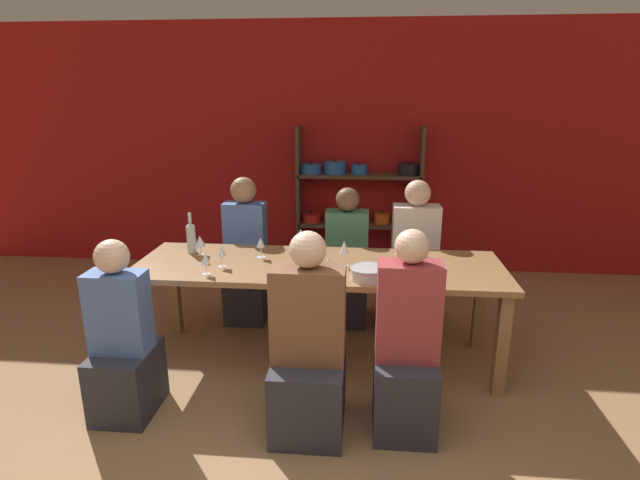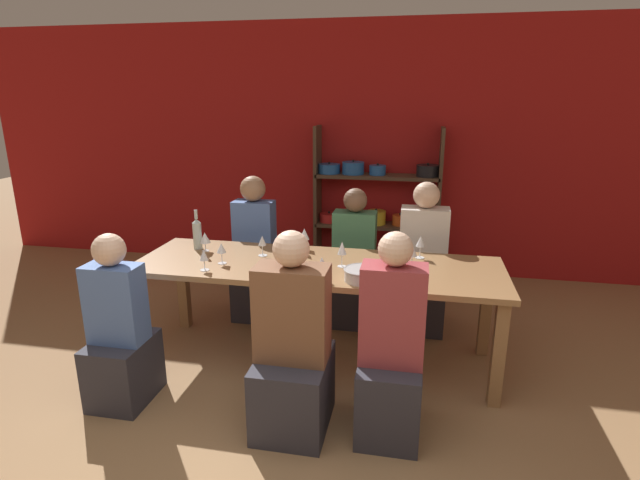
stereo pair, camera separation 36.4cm
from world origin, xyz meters
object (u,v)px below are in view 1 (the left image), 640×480
at_px(wine_glass_red_a, 413,248).
at_px(person_far_b, 347,272).
at_px(wine_glass_red_c, 301,235).
at_px(wine_glass_white_c, 300,241).
at_px(shelf_unit, 354,215).
at_px(person_far_a, 247,266).
at_px(wine_bottle_green, 191,237).
at_px(wine_glass_red_d, 205,260).
at_px(wine_glass_red_b, 329,263).
at_px(dining_table, 319,275).
at_px(wine_glass_white_d, 400,249).
at_px(wine_glass_white_e, 418,239).
at_px(person_near_b, 406,359).
at_px(cell_phone, 364,266).
at_px(mixing_bowl, 368,272).
at_px(wine_glass_white_a, 200,242).
at_px(wine_glass_empty_b, 261,243).
at_px(person_far_c, 413,271).
at_px(person_near_a, 309,360).
at_px(person_near_c, 123,350).
at_px(wine_glass_white_b, 344,248).
at_px(wine_glass_empty_a, 221,252).

distance_m(wine_glass_red_a, person_far_b, 0.95).
distance_m(wine_glass_red_c, wine_glass_white_c, 0.12).
height_order(shelf_unit, person_far_a, shelf_unit).
xyz_separation_m(wine_bottle_green, wine_glass_red_d, (0.26, -0.46, -0.02)).
distance_m(shelf_unit, wine_glass_red_b, 2.32).
relative_size(dining_table, wine_glass_white_d, 15.42).
distance_m(dining_table, wine_glass_red_b, 0.39).
relative_size(wine_glass_white_e, person_near_b, 0.14).
bearing_deg(cell_phone, person_far_b, 101.13).
bearing_deg(wine_glass_white_c, mixing_bowl, -43.21).
bearing_deg(person_far_a, wine_glass_red_b, 128.45).
xyz_separation_m(wine_glass_white_a, wine_glass_red_d, (0.18, -0.42, -0.00)).
bearing_deg(wine_glass_red_b, wine_glass_empty_b, 141.84).
bearing_deg(wine_glass_white_d, person_far_a, 152.81).
bearing_deg(person_far_c, wine_glass_red_b, 58.28).
bearing_deg(wine_glass_red_c, mixing_bowl, -48.94).
bearing_deg(person_far_a, wine_glass_white_d, 152.81).
xyz_separation_m(wine_glass_red_a, wine_glass_white_d, (-0.09, -0.03, 0.00)).
bearing_deg(wine_glass_empty_b, mixing_bowl, -25.10).
relative_size(person_far_a, person_far_c, 1.01).
relative_size(wine_glass_red_b, wine_glass_red_d, 1.08).
relative_size(shelf_unit, mixing_bowl, 6.59).
height_order(cell_phone, person_near_b, person_near_b).
distance_m(shelf_unit, wine_glass_red_a, 1.99).
distance_m(wine_glass_white_c, person_far_a, 0.81).
bearing_deg(shelf_unit, wine_glass_red_c, -102.85).
bearing_deg(wine_glass_white_e, dining_table, -158.73).
height_order(wine_glass_red_d, person_near_a, person_near_a).
distance_m(wine_glass_red_a, wine_glass_red_d, 1.45).
distance_m(wine_bottle_green, wine_glass_white_e, 1.72).
bearing_deg(wine_glass_white_a, person_near_b, -30.36).
bearing_deg(wine_glass_red_b, shelf_unit, 87.31).
bearing_deg(wine_glass_white_c, person_far_c, 29.64).
relative_size(shelf_unit, person_near_b, 1.30).
bearing_deg(wine_glass_white_a, person_far_a, 69.20).
height_order(wine_glass_white_d, person_near_a, person_near_a).
xyz_separation_m(cell_phone, person_near_c, (-1.47, -0.71, -0.35)).
distance_m(dining_table, wine_glass_white_d, 0.62).
bearing_deg(dining_table, person_far_b, 76.60).
height_order(wine_glass_empty_b, person_far_a, person_far_a).
bearing_deg(person_far_c, wine_glass_white_e, 86.24).
xyz_separation_m(wine_glass_white_d, wine_glass_empty_b, (-1.02, 0.08, -0.01)).
bearing_deg(wine_glass_white_e, wine_glass_white_b, -150.40).
relative_size(dining_table, wine_glass_red_c, 15.90).
relative_size(mixing_bowl, wine_glass_red_d, 1.64).
height_order(wine_glass_empty_a, cell_phone, wine_glass_empty_a).
distance_m(wine_glass_white_b, wine_glass_red_d, 0.96).
height_order(wine_glass_red_b, cell_phone, wine_glass_red_b).
height_order(wine_glass_red_c, wine_glass_red_d, wine_glass_red_c).
bearing_deg(person_far_b, wine_glass_empty_b, 45.58).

